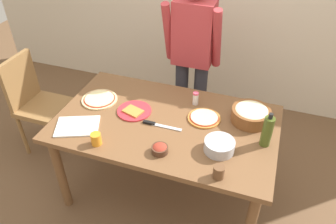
{
  "coord_description": "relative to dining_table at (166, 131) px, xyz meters",
  "views": [
    {
      "loc": [
        0.63,
        -1.75,
        2.26
      ],
      "look_at": [
        0.0,
        0.05,
        0.81
      ],
      "focal_mm": 35.1,
      "sensor_mm": 36.0,
      "label": 1
    }
  ],
  "objects": [
    {
      "name": "pizza_cooked_on_tray",
      "position": [
        0.26,
        0.12,
        0.1
      ],
      "size": [
        0.24,
        0.24,
        0.02
      ],
      "color": "#C67A33",
      "rests_on": "dining_table"
    },
    {
      "name": "cutting_board_white",
      "position": [
        -0.57,
        -0.27,
        0.1
      ],
      "size": [
        0.36,
        0.32,
        0.01
      ],
      "primitive_type": "cube",
      "rotation": [
        0.0,
        0.0,
        0.4
      ],
      "color": "white",
      "rests_on": "dining_table"
    },
    {
      "name": "mixing_bowl_steel",
      "position": [
        0.43,
        -0.17,
        0.13
      ],
      "size": [
        0.2,
        0.2,
        0.08
      ],
      "color": "#B7B7BC",
      "rests_on": "dining_table"
    },
    {
      "name": "cup_orange",
      "position": [
        -0.36,
        -0.38,
        0.13
      ],
      "size": [
        0.07,
        0.07,
        0.08
      ],
      "primitive_type": "cylinder",
      "color": "orange",
      "rests_on": "dining_table"
    },
    {
      "name": "pizza_raw_on_board",
      "position": [
        -0.59,
        0.08,
        0.1
      ],
      "size": [
        0.28,
        0.28,
        0.02
      ],
      "color": "beige",
      "rests_on": "dining_table"
    },
    {
      "name": "dining_table",
      "position": [
        0.0,
        0.0,
        0.0
      ],
      "size": [
        1.6,
        0.96,
        0.76
      ],
      "color": "brown",
      "rests_on": "ground"
    },
    {
      "name": "olive_oil_bottle",
      "position": [
        0.7,
        -0.01,
        0.2
      ],
      "size": [
        0.07,
        0.07,
        0.26
      ],
      "color": "#47561E",
      "rests_on": "dining_table"
    },
    {
      "name": "small_sauce_bowl",
      "position": [
        0.07,
        -0.31,
        0.12
      ],
      "size": [
        0.11,
        0.11,
        0.06
      ],
      "color": "#4C2D1E",
      "rests_on": "dining_table"
    },
    {
      "name": "chef_knife",
      "position": [
        -0.04,
        -0.06,
        0.1
      ],
      "size": [
        0.29,
        0.03,
        0.02
      ],
      "color": "silver",
      "rests_on": "dining_table"
    },
    {
      "name": "plate_with_slice",
      "position": [
        -0.27,
        0.03,
        0.1
      ],
      "size": [
        0.26,
        0.26,
        0.02
      ],
      "color": "red",
      "rests_on": "dining_table"
    },
    {
      "name": "ground",
      "position": [
        0.0,
        0.0,
        -0.67
      ],
      "size": [
        8.0,
        8.0,
        0.0
      ],
      "primitive_type": "plane",
      "color": "brown"
    },
    {
      "name": "person_cook",
      "position": [
        -0.02,
        0.76,
        0.27
      ],
      "size": [
        0.49,
        0.25,
        1.62
      ],
      "color": "#2D2D38",
      "rests_on": "ground"
    },
    {
      "name": "cup_small_brown",
      "position": [
        0.47,
        -0.4,
        0.13
      ],
      "size": [
        0.07,
        0.07,
        0.08
      ],
      "primitive_type": "cylinder",
      "color": "brown",
      "rests_on": "dining_table"
    },
    {
      "name": "chair_wooden_left",
      "position": [
        -1.32,
        0.16,
        -0.13
      ],
      "size": [
        0.4,
        0.4,
        0.95
      ],
      "color": "olive",
      "rests_on": "ground"
    },
    {
      "name": "salt_shaker",
      "position": [
        0.15,
        0.28,
        0.14
      ],
      "size": [
        0.04,
        0.04,
        0.11
      ],
      "color": "white",
      "rests_on": "dining_table"
    },
    {
      "name": "popcorn_bowl",
      "position": [
        0.58,
        0.21,
        0.15
      ],
      "size": [
        0.28,
        0.28,
        0.11
      ],
      "color": "brown",
      "rests_on": "dining_table"
    }
  ]
}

